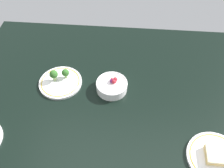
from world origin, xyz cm
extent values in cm
cube|color=black|center=(0.00, 0.00, 2.00)|extent=(149.10, 98.48, 4.00)
cylinder|color=white|center=(0.19, -1.65, 6.26)|extent=(15.18, 15.18, 4.52)
torus|color=white|center=(0.19, -1.65, 8.52)|extent=(15.38, 15.38, 0.80)
sphere|color=#B2232D|center=(0.18, -0.29, 9.35)|extent=(1.66, 1.66, 1.66)
sphere|color=maroon|center=(0.74, -1.12, 9.45)|extent=(1.85, 1.85, 1.85)
sphere|color=#B2232D|center=(1.14, -1.40, 9.51)|extent=(1.98, 1.98, 1.98)
sphere|color=maroon|center=(0.66, -1.25, 9.55)|extent=(2.07, 2.07, 2.07)
sphere|color=#B2232D|center=(1.63, 0.02, 9.61)|extent=(2.19, 2.19, 2.19)
sphere|color=#59144C|center=(0.47, -1.09, 9.51)|extent=(1.98, 1.98, 1.98)
cylinder|color=white|center=(44.39, -34.13, 4.66)|extent=(22.81, 22.81, 1.31)
torus|color=gold|center=(44.39, -34.13, 5.31)|extent=(20.57, 20.57, 0.50)
cube|color=beige|center=(44.39, -34.13, 5.91)|extent=(9.06, 8.05, 1.20)
cube|color=#E5B24C|center=(44.39, -34.13, 6.91)|extent=(9.06, 8.05, 0.80)
cube|color=beige|center=(44.39, -34.13, 7.91)|extent=(9.06, 8.05, 1.20)
cylinder|color=white|center=(-26.15, -0.42, 4.63)|extent=(21.52, 21.52, 1.25)
torus|color=gold|center=(-26.15, -0.42, 5.25)|extent=(19.44, 19.44, 0.50)
cylinder|color=#9EBC72|center=(-23.77, 3.16, 6.28)|extent=(1.30, 1.30, 2.05)
sphere|color=#2D6023|center=(-23.77, 3.16, 8.69)|extent=(3.72, 3.72, 3.72)
cylinder|color=#9EBC72|center=(-29.06, 0.91, 6.60)|extent=(1.47, 1.47, 2.69)
sphere|color=#2D6023|center=(-29.06, 0.91, 9.51)|extent=(4.19, 4.19, 4.19)
camera|label=1|loc=(6.68, -78.80, 98.66)|focal=39.42mm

